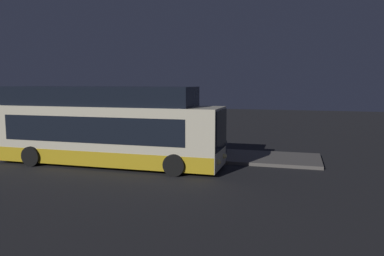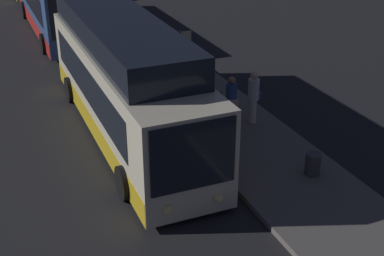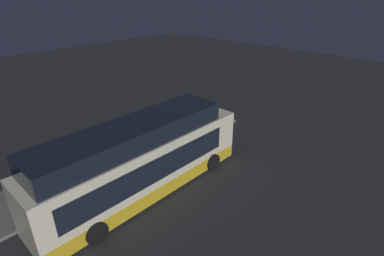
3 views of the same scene
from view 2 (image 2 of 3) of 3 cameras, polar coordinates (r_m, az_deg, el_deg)
name	(u,v)px [view 2 (image 2 of 3)]	position (r m, az deg, el deg)	size (l,w,h in m)	color
ground	(130,133)	(18.08, -6.62, -0.56)	(80.00, 80.00, 0.00)	#232326
platform	(219,115)	(19.10, 2.86, 1.37)	(20.00, 3.40, 0.16)	#605B56
bus_lead	(125,84)	(17.55, -7.14, 4.65)	(11.31, 2.76, 3.82)	beige
bus_second	(54,3)	(30.40, -14.55, 12.80)	(11.40, 2.75, 3.06)	#33518C
passenger_boarding	(231,98)	(18.03, 4.22, 3.16)	(0.58, 0.42, 1.66)	#6B604C
passenger_waiting	(253,95)	(18.10, 6.58, 3.55)	(0.59, 0.63, 1.85)	silver
suitcase	(222,107)	(18.72, 3.17, 2.30)	(0.44, 0.22, 0.96)	beige
sign_post	(180,55)	(19.71, -1.27, 7.74)	(0.10, 0.87, 2.63)	#4C4C51
trash_bin	(313,164)	(15.54, 12.76, -3.75)	(0.44, 0.44, 0.65)	#3F3F44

